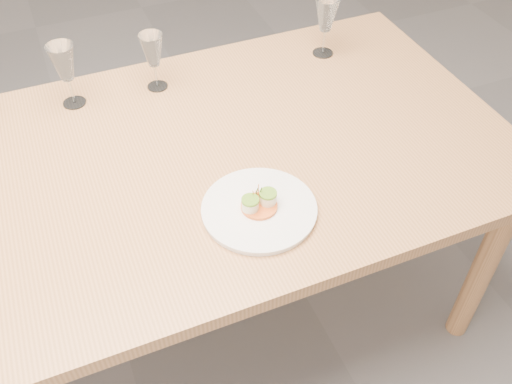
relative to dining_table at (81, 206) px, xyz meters
name	(u,v)px	position (x,y,z in m)	size (l,w,h in m)	color
ground	(124,341)	(0.00, 0.00, -0.68)	(7.00, 7.00, 0.00)	slate
dining_table	(81,206)	(0.00, 0.00, 0.00)	(2.40, 1.00, 0.75)	tan
dinner_plate	(259,208)	(0.40, -0.26, 0.08)	(0.28, 0.28, 0.07)	white
wine_glass_2	(64,64)	(0.06, 0.36, 0.20)	(0.08, 0.08, 0.19)	white
wine_glass_3	(152,51)	(0.31, 0.35, 0.19)	(0.07, 0.07, 0.18)	white
wine_glass_4	(326,16)	(0.88, 0.32, 0.20)	(0.08, 0.08, 0.19)	white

